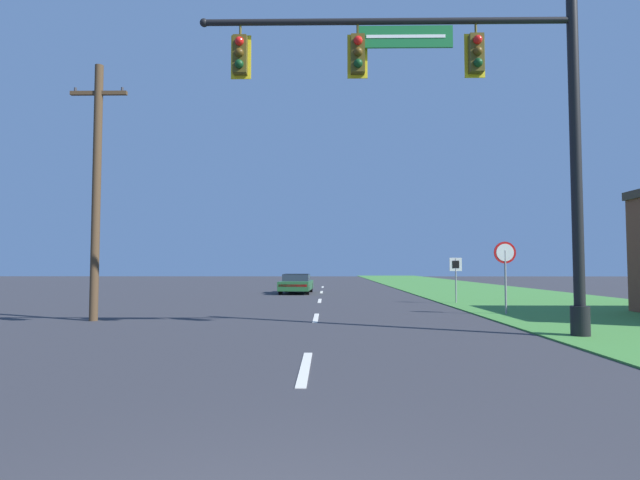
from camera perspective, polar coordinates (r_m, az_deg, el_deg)
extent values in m
cube|color=#428438|center=(33.96, 18.28, -5.67)|extent=(10.00, 110.00, 0.04)
cube|color=silver|center=(8.54, -1.73, -14.38)|extent=(0.16, 2.80, 0.01)
cube|color=silver|center=(16.46, -0.47, -8.88)|extent=(0.16, 2.80, 0.01)
cube|color=silver|center=(24.43, -0.04, -6.96)|extent=(0.16, 2.80, 0.01)
cube|color=silver|center=(32.41, 0.18, -5.98)|extent=(0.16, 2.80, 0.01)
cube|color=silver|center=(40.41, 0.31, -5.39)|extent=(0.16, 2.80, 0.01)
cylinder|color=black|center=(13.53, 27.60, -8.19)|extent=(0.44, 0.44, 0.70)
cylinder|color=black|center=(13.69, 27.21, 7.84)|extent=(0.26, 0.26, 8.30)
cylinder|color=black|center=(13.55, 7.67, 23.51)|extent=(9.09, 0.16, 0.16)
sphere|color=black|center=(13.81, -13.12, 23.03)|extent=(0.21, 0.21, 0.21)
cube|color=#196B33|center=(13.44, 9.76, 21.90)|extent=(2.31, 0.06, 0.55)
cube|color=white|center=(13.41, 9.78, 21.96)|extent=(1.94, 0.01, 0.08)
cylinder|color=#4C4214|center=(13.57, -9.09, 22.68)|extent=(0.06, 0.06, 0.35)
cube|color=yellow|center=(13.42, -9.01, 19.93)|extent=(0.50, 0.03, 1.11)
cube|color=#4C4214|center=(13.30, -9.11, 20.15)|extent=(0.34, 0.24, 0.95)
sphere|color=red|center=(13.29, -9.21, 21.51)|extent=(0.22, 0.22, 0.22)
sphere|color=#51380F|center=(13.17, -9.22, 20.39)|extent=(0.22, 0.22, 0.22)
sphere|color=#0F3D19|center=(13.06, -9.24, 19.24)|extent=(0.22, 0.22, 0.22)
cylinder|color=#4C4214|center=(13.41, 4.33, 22.95)|extent=(0.06, 0.06, 0.35)
cube|color=yellow|center=(13.27, 4.30, 20.17)|extent=(0.50, 0.03, 1.11)
cube|color=#4C4214|center=(13.14, 4.34, 20.41)|extent=(0.34, 0.24, 0.95)
sphere|color=red|center=(13.13, 4.37, 21.79)|extent=(0.22, 0.22, 0.22)
sphere|color=#51380F|center=(13.02, 4.38, 20.65)|extent=(0.22, 0.22, 0.22)
sphere|color=#0F3D19|center=(12.90, 4.38, 19.49)|extent=(0.22, 0.22, 0.22)
cylinder|color=#4C4214|center=(13.89, 17.37, 22.14)|extent=(0.06, 0.06, 0.35)
cube|color=yellow|center=(13.74, 17.25, 19.46)|extent=(0.50, 0.03, 1.11)
cube|color=#4C4214|center=(13.62, 17.42, 19.67)|extent=(0.34, 0.24, 0.95)
sphere|color=red|center=(13.61, 17.58, 20.99)|extent=(0.22, 0.22, 0.22)
sphere|color=#51380F|center=(13.50, 17.60, 19.89)|extent=(0.22, 0.22, 0.22)
sphere|color=#0F3D19|center=(13.39, 17.62, 18.76)|extent=(0.22, 0.22, 0.22)
cylinder|color=black|center=(32.66, -1.05, -5.41)|extent=(0.22, 0.64, 0.64)
cylinder|color=black|center=(32.81, -3.85, -5.39)|extent=(0.22, 0.64, 0.64)
cylinder|color=black|center=(29.66, -1.45, -5.65)|extent=(0.22, 0.64, 0.64)
cylinder|color=black|center=(29.82, -4.53, -5.63)|extent=(0.22, 0.64, 0.64)
cube|color=#235B2D|center=(31.22, -2.71, -5.19)|extent=(1.98, 4.47, 0.55)
cube|color=#283342|center=(31.31, -2.69, -4.29)|extent=(1.67, 1.91, 0.42)
cube|color=#235B2D|center=(31.31, -2.69, -3.96)|extent=(1.63, 1.87, 0.06)
cube|color=#B71414|center=(29.06, -3.13, -5.23)|extent=(1.68, 0.12, 0.14)
cylinder|color=gray|center=(18.51, 20.44, -4.52)|extent=(0.07, 0.07, 2.20)
cylinder|color=red|center=(18.51, 20.38, -1.35)|extent=(0.76, 0.04, 0.76)
cylinder|color=white|center=(18.48, 20.40, -1.35)|extent=(0.61, 0.01, 0.61)
cylinder|color=gray|center=(23.43, 15.27, -4.49)|extent=(0.06, 0.06, 2.00)
cube|color=white|center=(23.42, 15.24, -2.70)|extent=(0.55, 0.04, 0.60)
cube|color=black|center=(23.40, 15.26, -2.70)|extent=(0.31, 0.01, 0.34)
cylinder|color=#4C3823|center=(17.21, -24.19, 5.10)|extent=(0.26, 0.26, 8.07)
cube|color=#4C3823|center=(17.91, -23.97, 15.09)|extent=(1.80, 0.12, 0.12)
cylinder|color=#333338|center=(18.26, -26.17, 15.18)|extent=(0.08, 0.08, 0.12)
cylinder|color=#333338|center=(17.66, -21.66, 15.71)|extent=(0.08, 0.08, 0.12)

